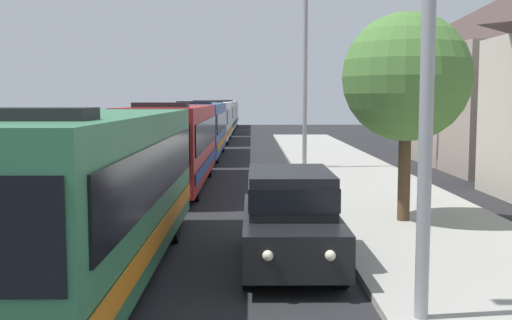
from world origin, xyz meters
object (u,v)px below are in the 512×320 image
white_suv (290,214)px  bus_fourth_in_line (214,120)px  bus_tail_end (226,113)px  bus_lead (91,189)px  bus_rear (221,116)px  box_truck_oncoming (204,111)px  roadside_tree (406,78)px  bus_second_in_line (174,142)px  streetlamp_mid (305,60)px  bus_middle (200,128)px

white_suv → bus_fourth_in_line: bearing=95.8°
bus_tail_end → white_suv: 61.26m
bus_lead → bus_rear: (-0.00, 50.00, -0.00)m
bus_rear → box_truck_oncoming: bus_rear is taller
white_suv → roadside_tree: roadside_tree is taller
bus_second_in_line → bus_fourth_in_line: bearing=90.0°
bus_fourth_in_line → bus_rear: (-0.00, 12.50, -0.00)m
bus_lead → box_truck_oncoming: (-3.30, 70.48, 0.02)m
bus_second_in_line → bus_rear: (-0.00, 37.80, -0.00)m
white_suv → streetlamp_mid: (1.70, 16.52, 4.05)m
bus_tail_end → box_truck_oncoming: (-3.30, 8.36, 0.02)m
bus_rear → box_truck_oncoming: size_ratio=1.31×
bus_second_in_line → roadside_tree: bearing=-46.8°
bus_middle → white_suv: 23.67m
bus_rear → streetlamp_mid: streetlamp_mid is taller
bus_second_in_line → bus_rear: size_ratio=1.00×
bus_fourth_in_line → bus_rear: bearing=90.0°
bus_tail_end → streetlamp_mid: size_ratio=1.54×
bus_tail_end → box_truck_oncoming: size_ratio=1.49×
bus_middle → streetlamp_mid: (5.40, -6.85, 3.39)m
bus_second_in_line → bus_fourth_in_line: same height
bus_middle → white_suv: bus_middle is taller
white_suv → box_truck_oncoming: 69.87m
bus_lead → bus_tail_end: (0.00, 62.11, 0.00)m
bus_second_in_line → streetlamp_mid: size_ratio=1.36×
bus_tail_end → streetlamp_mid: 45.08m
bus_middle → bus_rear: size_ratio=1.06×
bus_rear → roadside_tree: (6.92, -45.16, 2.18)m
bus_second_in_line → box_truck_oncoming: 58.37m
bus_lead → bus_middle: same height
box_truck_oncoming → bus_second_in_line: bearing=-86.8°
roadside_tree → bus_tail_end: bearing=96.9°
bus_second_in_line → roadside_tree: roadside_tree is taller
bus_middle → roadside_tree: bearing=-70.5°
bus_lead → bus_middle: size_ratio=0.95×
bus_fourth_in_line → bus_lead: bearing=-90.0°
box_truck_oncoming → bus_tail_end: bearing=-68.5°
bus_rear → box_truck_oncoming: bearing=99.2°
bus_middle → bus_rear: same height
bus_fourth_in_line → bus_tail_end: 24.62m
bus_middle → bus_tail_end: size_ratio=0.93×
bus_tail_end → bus_rear: bearing=-90.0°
bus_lead → roadside_tree: 8.72m
bus_tail_end → white_suv: (3.70, -61.15, -0.66)m
bus_fourth_in_line → box_truck_oncoming: 33.15m
streetlamp_mid → bus_lead: bearing=-107.2°
bus_middle → bus_lead: bearing=-90.0°
bus_middle → bus_rear: 25.66m
bus_rear → bus_tail_end: bearing=90.0°
bus_tail_end → box_truck_oncoming: 8.99m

